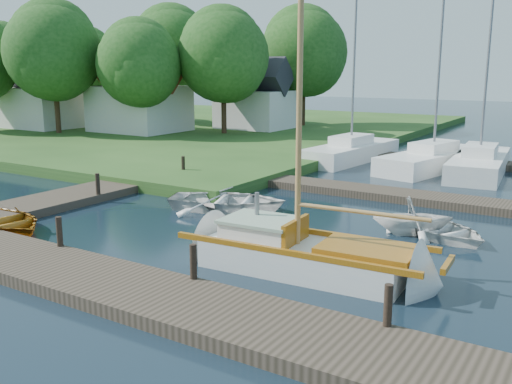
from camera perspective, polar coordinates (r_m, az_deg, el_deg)
The scene contains 28 objects.
ground at distance 17.81m, azimuth -0.00°, elevation -3.77°, with size 160.00×160.00×0.00m, color black.
near_dock at distance 13.35m, azimuth -14.06°, elevation -9.06°, with size 18.00×2.20×0.30m, color #322A1F.
left_dock at distance 24.25m, azimuth -13.59°, elevation 0.56°, with size 2.20×18.00×0.30m, color #322A1F.
far_dock at distance 22.67m, azimuth 13.16°, elevation -0.22°, with size 14.00×1.60×0.30m, color #322A1F.
shore at distance 52.27m, azimuth -13.29°, elevation 6.79°, with size 50.00×40.00×0.50m, color #26491B.
mooring_post_1 at distance 15.97m, azimuth -19.07°, elevation -3.75°, with size 0.16×0.16×0.80m, color black.
mooring_post_2 at distance 12.88m, azimuth -6.29°, elevation -6.93°, with size 0.16×0.16×0.80m, color black.
mooring_post_3 at distance 10.84m, azimuth 13.06°, elevation -10.98°, with size 0.16×0.16×0.80m, color black.
mooring_post_4 at distance 22.09m, azimuth -15.55°, elevation 0.79°, with size 0.16×0.16×0.80m, color black.
mooring_post_5 at distance 25.64m, azimuth -7.29°, elevation 2.68°, with size 0.16×0.16×0.80m, color black.
sailboat at distance 14.16m, azimuth 5.47°, elevation -6.65°, with size 7.26×2.39×9.83m.
dinghy at distance 19.38m, azimuth -24.17°, elevation -2.35°, with size 2.71×3.80×0.79m, color #844E0C.
tender_a at distance 20.19m, azimuth -2.87°, elevation -0.61°, with size 2.95×4.14×0.86m, color white.
tender_c at distance 17.81m, azimuth 17.93°, elevation -3.27°, with size 2.30×3.23×0.67m, color white.
tender_d at distance 17.82m, azimuth 15.45°, elevation -2.13°, with size 2.06×2.38×1.26m, color white.
marina_boat_0 at distance 31.46m, azimuth 9.48°, elevation 4.12°, with size 2.88×7.71×10.04m.
marina_boat_1 at distance 29.65m, azimuth 17.30°, elevation 3.25°, with size 3.80×7.96×10.39m.
marina_boat_2 at distance 29.09m, azimuth 21.44°, elevation 2.80°, with size 2.88×7.70×10.62m.
house_a at distance 42.21m, azimuth -11.60°, elevation 9.34°, with size 6.30×5.00×6.29m.
house_b at distance 46.85m, azimuth -20.49°, elevation 8.86°, with size 5.77×4.50×5.79m.
house_c at distance 43.26m, azimuth -0.13°, elevation 9.15°, with size 5.25×4.00×5.28m.
tree_1 at distance 42.46m, azimuth -19.59°, elevation 13.14°, with size 6.70×6.70×9.20m.
tree_2 at distance 39.38m, azimuth -11.59°, elevation 12.49°, with size 5.83×5.75×7.82m.
tree_3 at distance 39.93m, azimuth -3.25°, elevation 13.50°, with size 6.41×6.38×8.74m.
tree_4 at distance 48.02m, azimuth -8.43°, elevation 13.85°, with size 7.01×7.01×9.66m.
tree_5 at distance 52.19m, azimuth -16.71°, elevation 12.29°, with size 6.00×5.94×8.10m.
tree_6 at distance 54.50m, azimuth -24.22°, elevation 11.96°, with size 6.24×6.20×8.46m.
tree_7 at distance 45.73m, azimuth 4.86°, elevation 13.81°, with size 6.83×6.83×9.38m.
Camera 1 is at (9.14, -14.48, 4.91)m, focal length 40.00 mm.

